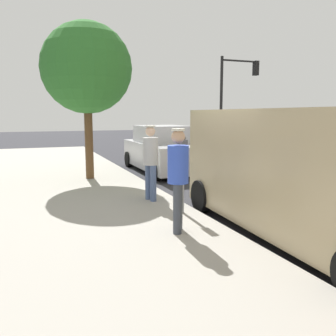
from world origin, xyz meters
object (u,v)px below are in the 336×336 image
parking_meter_near (182,160)px  parked_sedan_behind (163,151)px  pedestrian_in_gray (151,158)px  parked_van (307,170)px  pedestrian_in_blue (178,173)px  street_tree (87,69)px  traffic_light_corner (235,88)px

parking_meter_near → parked_sedan_behind: (-1.78, -5.84, -0.43)m
pedestrian_in_gray → parked_van: (-1.75, 2.90, 0.05)m
pedestrian_in_blue → parked_sedan_behind: size_ratio=0.38×
pedestrian_in_gray → street_tree: bearing=-76.2°
parked_van → traffic_light_corner: bearing=-116.8°
traffic_light_corner → street_tree: 11.67m
parked_van → street_tree: bearing=-67.6°
pedestrian_in_blue → pedestrian_in_gray: bearing=-97.2°
parking_meter_near → pedestrian_in_gray: bearing=-78.3°
parked_sedan_behind → street_tree: bearing=24.7°
pedestrian_in_gray → parked_van: parked_van is taller
parking_meter_near → parked_sedan_behind: parking_meter_near is taller
parking_meter_near → pedestrian_in_blue: pedestrian_in_blue is taller
parking_meter_near → pedestrian_in_gray: (0.25, -1.20, -0.07)m
pedestrian_in_blue → parking_meter_near: bearing=-117.0°
parked_sedan_behind → traffic_light_corner: size_ratio=0.85×
parking_meter_near → parked_sedan_behind: 6.12m
parked_sedan_behind → pedestrian_in_blue: bearing=71.4°
traffic_light_corner → street_tree: size_ratio=1.14×
pedestrian_in_gray → parked_sedan_behind: 5.07m
pedestrian_in_gray → traffic_light_corner: size_ratio=0.32×
parked_van → parked_sedan_behind: (-0.28, -7.54, -0.41)m
pedestrian_in_gray → street_tree: size_ratio=0.37×
traffic_light_corner → pedestrian_in_blue: bearing=55.3°
parked_van → street_tree: street_tree is taller
parked_van → parked_sedan_behind: bearing=-92.2°
parked_van → parked_sedan_behind: size_ratio=1.19×
pedestrian_in_blue → parked_van: parked_van is taller
parking_meter_near → pedestrian_in_blue: (0.53, 1.05, -0.06)m
parked_van → traffic_light_corner: traffic_light_corner is taller
street_tree → parking_meter_near: bearing=103.2°
parking_meter_near → pedestrian_in_gray: pedestrian_in_gray is taller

